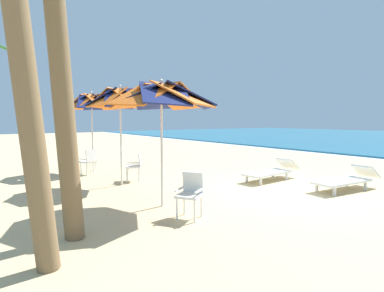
{
  "coord_description": "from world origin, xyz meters",
  "views": [
    {
      "loc": [
        5.21,
        -6.23,
        1.87
      ],
      "look_at": [
        -3.03,
        -0.46,
        1.0
      ],
      "focal_mm": 28.77,
      "sensor_mm": 36.0,
      "label": 1
    }
  ],
  "objects_px": {
    "plastic_chair_0": "(191,192)",
    "sun_lounger_1": "(271,171)",
    "beach_umbrella_2": "(91,103)",
    "plastic_chair_2": "(89,160)",
    "palm_tree_1": "(22,18)",
    "palm_tree_0": "(59,28)",
    "sun_lounger_0": "(347,179)",
    "plastic_chair_1": "(135,165)",
    "beach_umbrella_0": "(161,97)",
    "beach_umbrella_1": "(120,100)"
  },
  "relations": [
    {
      "from": "plastic_chair_0",
      "to": "sun_lounger_1",
      "type": "distance_m",
      "value": 4.4
    },
    {
      "from": "beach_umbrella_2",
      "to": "sun_lounger_1",
      "type": "height_order",
      "value": "beach_umbrella_2"
    },
    {
      "from": "plastic_chair_1",
      "to": "palm_tree_0",
      "type": "relative_size",
      "value": 0.17
    },
    {
      "from": "plastic_chair_2",
      "to": "sun_lounger_1",
      "type": "bearing_deg",
      "value": 46.15
    },
    {
      "from": "palm_tree_1",
      "to": "plastic_chair_2",
      "type": "bearing_deg",
      "value": 157.89
    },
    {
      "from": "sun_lounger_1",
      "to": "palm_tree_0",
      "type": "xyz_separation_m",
      "value": [
        1.36,
        -6.33,
        2.93
      ]
    },
    {
      "from": "beach_umbrella_0",
      "to": "plastic_chair_0",
      "type": "xyz_separation_m",
      "value": [
        0.98,
        0.07,
        -1.85
      ]
    },
    {
      "from": "sun_lounger_0",
      "to": "palm_tree_0",
      "type": "relative_size",
      "value": 0.43
    },
    {
      "from": "plastic_chair_1",
      "to": "palm_tree_1",
      "type": "relative_size",
      "value": 0.18
    },
    {
      "from": "plastic_chair_2",
      "to": "sun_lounger_0",
      "type": "xyz_separation_m",
      "value": [
        6.19,
        4.91,
        -0.22
      ]
    },
    {
      "from": "plastic_chair_0",
      "to": "plastic_chair_2",
      "type": "height_order",
      "value": "same"
    },
    {
      "from": "beach_umbrella_1",
      "to": "beach_umbrella_2",
      "type": "bearing_deg",
      "value": 179.27
    },
    {
      "from": "beach_umbrella_0",
      "to": "palm_tree_0",
      "type": "distance_m",
      "value": 2.45
    },
    {
      "from": "sun_lounger_1",
      "to": "plastic_chair_0",
      "type": "bearing_deg",
      "value": -69.33
    },
    {
      "from": "beach_umbrella_0",
      "to": "sun_lounger_0",
      "type": "height_order",
      "value": "beach_umbrella_0"
    },
    {
      "from": "sun_lounger_1",
      "to": "palm_tree_0",
      "type": "height_order",
      "value": "palm_tree_0"
    },
    {
      "from": "plastic_chair_1",
      "to": "sun_lounger_1",
      "type": "height_order",
      "value": "plastic_chair_1"
    },
    {
      "from": "palm_tree_0",
      "to": "sun_lounger_0",
      "type": "bearing_deg",
      "value": 84.41
    },
    {
      "from": "beach_umbrella_0",
      "to": "palm_tree_1",
      "type": "height_order",
      "value": "palm_tree_1"
    },
    {
      "from": "plastic_chair_0",
      "to": "plastic_chair_2",
      "type": "distance_m",
      "value": 5.71
    },
    {
      "from": "plastic_chair_0",
      "to": "beach_umbrella_1",
      "type": "distance_m",
      "value": 4.01
    },
    {
      "from": "sun_lounger_0",
      "to": "palm_tree_1",
      "type": "distance_m",
      "value": 7.99
    },
    {
      "from": "plastic_chair_1",
      "to": "sun_lounger_0",
      "type": "height_order",
      "value": "plastic_chair_1"
    },
    {
      "from": "sun_lounger_0",
      "to": "sun_lounger_1",
      "type": "xyz_separation_m",
      "value": [
        -2.04,
        -0.59,
        0.0
      ]
    },
    {
      "from": "beach_umbrella_1",
      "to": "palm_tree_0",
      "type": "xyz_separation_m",
      "value": [
        3.33,
        -2.27,
        0.79
      ]
    },
    {
      "from": "beach_umbrella_1",
      "to": "plastic_chair_1",
      "type": "relative_size",
      "value": 3.28
    },
    {
      "from": "sun_lounger_1",
      "to": "plastic_chair_1",
      "type": "bearing_deg",
      "value": -123.47
    },
    {
      "from": "plastic_chair_0",
      "to": "plastic_chair_2",
      "type": "relative_size",
      "value": 1.0
    },
    {
      "from": "beach_umbrella_0",
      "to": "palm_tree_0",
      "type": "xyz_separation_m",
      "value": [
        0.79,
        -2.15,
        0.87
      ]
    },
    {
      "from": "beach_umbrella_1",
      "to": "palm_tree_1",
      "type": "relative_size",
      "value": 0.58
    },
    {
      "from": "plastic_chair_0",
      "to": "beach_umbrella_1",
      "type": "relative_size",
      "value": 0.31
    },
    {
      "from": "plastic_chair_0",
      "to": "palm_tree_1",
      "type": "bearing_deg",
      "value": -76.59
    },
    {
      "from": "plastic_chair_2",
      "to": "sun_lounger_0",
      "type": "relative_size",
      "value": 0.39
    },
    {
      "from": "beach_umbrella_1",
      "to": "beach_umbrella_2",
      "type": "relative_size",
      "value": 0.99
    },
    {
      "from": "beach_umbrella_0",
      "to": "sun_lounger_0",
      "type": "distance_m",
      "value": 5.4
    },
    {
      "from": "plastic_chair_0",
      "to": "plastic_chair_1",
      "type": "height_order",
      "value": "same"
    },
    {
      "from": "sun_lounger_0",
      "to": "palm_tree_1",
      "type": "relative_size",
      "value": 0.45
    },
    {
      "from": "beach_umbrella_0",
      "to": "palm_tree_1",
      "type": "xyz_separation_m",
      "value": [
        1.65,
        -2.73,
        0.67
      ]
    },
    {
      "from": "beach_umbrella_2",
      "to": "palm_tree_0",
      "type": "distance_m",
      "value": 6.52
    },
    {
      "from": "plastic_chair_1",
      "to": "sun_lounger_1",
      "type": "relative_size",
      "value": 0.4
    },
    {
      "from": "plastic_chair_2",
      "to": "plastic_chair_1",
      "type": "bearing_deg",
      "value": 24.39
    },
    {
      "from": "beach_umbrella_2",
      "to": "plastic_chair_2",
      "type": "xyz_separation_m",
      "value": [
        0.54,
        -0.29,
        -1.95
      ]
    },
    {
      "from": "palm_tree_0",
      "to": "palm_tree_1",
      "type": "xyz_separation_m",
      "value": [
        0.86,
        -0.57,
        -0.2
      ]
    },
    {
      "from": "plastic_chair_2",
      "to": "palm_tree_1",
      "type": "xyz_separation_m",
      "value": [
        6.37,
        -2.59,
        2.52
      ]
    },
    {
      "from": "beach_umbrella_2",
      "to": "sun_lounger_1",
      "type": "bearing_deg",
      "value": 40.69
    },
    {
      "from": "beach_umbrella_0",
      "to": "plastic_chair_1",
      "type": "height_order",
      "value": "beach_umbrella_0"
    },
    {
      "from": "beach_umbrella_0",
      "to": "plastic_chair_1",
      "type": "bearing_deg",
      "value": 166.34
    },
    {
      "from": "beach_umbrella_1",
      "to": "plastic_chair_1",
      "type": "xyz_separation_m",
      "value": [
        -0.34,
        0.59,
        -1.93
      ]
    },
    {
      "from": "sun_lounger_1",
      "to": "beach_umbrella_1",
      "type": "bearing_deg",
      "value": -115.8
    },
    {
      "from": "plastic_chair_0",
      "to": "palm_tree_1",
      "type": "height_order",
      "value": "palm_tree_1"
    }
  ]
}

